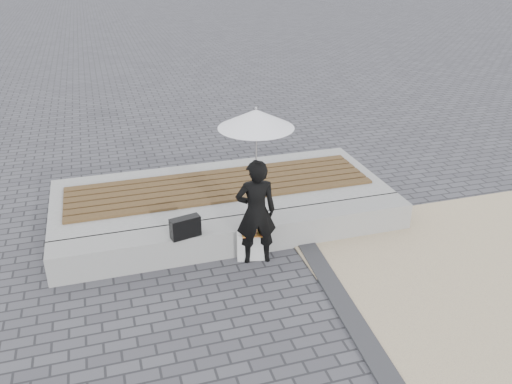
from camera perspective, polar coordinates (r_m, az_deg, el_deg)
The scene contains 10 objects.
ground at distance 6.17m, azimuth 2.52°, elevation -13.36°, with size 80.00×80.00×0.00m, color #47474C.
edging_band at distance 6.06m, azimuth 11.07°, elevation -14.53°, with size 0.25×5.20×0.04m, color #313234.
seating_ledge at distance 7.32m, azimuth -1.60°, elevation -4.61°, with size 5.00×0.45×0.40m, color gray.
timber_platform at distance 8.35m, azimuth -3.81°, elevation -0.65°, with size 5.00×2.00×0.40m, color #9E9E99.
timber_decking at distance 8.26m, azimuth -3.86°, elevation 0.72°, with size 4.60×1.20×0.04m, color brown, non-canonical shape.
woman at distance 6.80m, azimuth 0.00°, elevation -2.16°, with size 0.52×0.34×1.43m, color black.
parasol at distance 6.32m, azimuth 0.00°, elevation 7.81°, with size 0.91×0.91×1.16m.
handbag at distance 6.88m, azimuth -7.53°, elevation -3.74°, with size 0.39×0.14×0.27m, color black.
canvas_tote at distance 7.09m, azimuth -0.51°, elevation -5.68°, with size 0.38×0.16×0.40m, color silver.
magazine at distance 6.95m, azimuth -0.39°, elevation -4.45°, with size 0.27×0.20×0.01m, color #FF4127.
Camera 1 is at (-1.66, -4.52, 3.87)m, focal length 37.58 mm.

